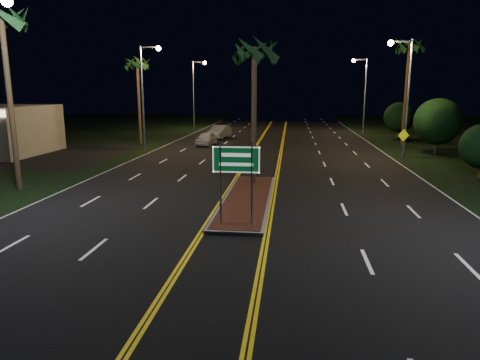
# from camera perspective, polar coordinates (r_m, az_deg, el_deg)

# --- Properties ---
(ground) EXTENTS (120.00, 120.00, 0.00)m
(ground) POSITION_cam_1_polar(r_m,az_deg,el_deg) (14.15, -1.95, -9.96)
(ground) COLOR black
(ground) RESTS_ON ground
(median_island) EXTENTS (2.25, 10.25, 0.17)m
(median_island) POSITION_cam_1_polar(r_m,az_deg,el_deg) (20.74, 0.96, -2.56)
(median_island) COLOR gray
(median_island) RESTS_ON ground
(highway_sign) EXTENTS (1.80, 0.08, 3.20)m
(highway_sign) POSITION_cam_1_polar(r_m,az_deg,el_deg) (16.16, -0.52, 1.70)
(highway_sign) COLOR gray
(highway_sign) RESTS_ON ground
(streetlight_left_mid) EXTENTS (1.91, 0.44, 9.00)m
(streetlight_left_mid) POSITION_cam_1_polar(r_m,az_deg,el_deg) (39.08, -12.38, 12.23)
(streetlight_left_mid) COLOR gray
(streetlight_left_mid) RESTS_ON ground
(streetlight_left_far) EXTENTS (1.91, 0.44, 9.00)m
(streetlight_left_far) POSITION_cam_1_polar(r_m,az_deg,el_deg) (58.36, -5.87, 12.25)
(streetlight_left_far) COLOR gray
(streetlight_left_far) RESTS_ON ground
(streetlight_right_mid) EXTENTS (1.91, 0.44, 9.00)m
(streetlight_right_mid) POSITION_cam_1_polar(r_m,az_deg,el_deg) (36.02, 21.03, 11.77)
(streetlight_right_mid) COLOR gray
(streetlight_right_mid) RESTS_ON ground
(streetlight_right_far) EXTENTS (1.91, 0.44, 9.00)m
(streetlight_right_far) POSITION_cam_1_polar(r_m,az_deg,el_deg) (55.65, 16.00, 11.88)
(streetlight_right_far) COLOR gray
(streetlight_right_far) RESTS_ON ground
(palm_median) EXTENTS (2.40, 2.40, 8.30)m
(palm_median) POSITION_cam_1_polar(r_m,az_deg,el_deg) (23.65, 1.92, 16.78)
(palm_median) COLOR #382819
(palm_median) RESTS_ON ground
(palm_left_near) EXTENTS (2.40, 2.40, 9.80)m
(palm_left_near) POSITION_cam_1_polar(r_m,az_deg,el_deg) (25.74, -29.23, 18.09)
(palm_left_near) COLOR #382819
(palm_left_near) RESTS_ON ground
(palm_left_far) EXTENTS (2.40, 2.40, 8.80)m
(palm_left_far) POSITION_cam_1_polar(r_m,az_deg,el_deg) (43.64, -13.56, 14.86)
(palm_left_far) COLOR #382819
(palm_left_far) RESTS_ON ground
(palm_right_far) EXTENTS (2.40, 2.40, 10.30)m
(palm_right_far) POSITION_cam_1_polar(r_m,az_deg,el_deg) (44.48, 21.65, 16.13)
(palm_right_far) COLOR #382819
(palm_right_far) RESTS_ON ground
(shrub_mid) EXTENTS (3.78, 3.78, 4.62)m
(shrub_mid) POSITION_cam_1_polar(r_m,az_deg,el_deg) (38.95, 24.86, 7.10)
(shrub_mid) COLOR #382819
(shrub_mid) RESTS_ON ground
(shrub_far) EXTENTS (3.24, 3.24, 3.96)m
(shrub_far) POSITION_cam_1_polar(r_m,az_deg,el_deg) (50.46, 20.45, 7.86)
(shrub_far) COLOR #382819
(shrub_far) RESTS_ON ground
(car_near) EXTENTS (2.30, 4.61, 1.49)m
(car_near) POSITION_cam_1_polar(r_m,az_deg,el_deg) (41.78, -4.50, 5.68)
(car_near) COLOR silver
(car_near) RESTS_ON ground
(car_far) EXTENTS (2.92, 5.33, 1.69)m
(car_far) POSITION_cam_1_polar(r_m,az_deg,el_deg) (47.56, -2.74, 6.58)
(car_far) COLOR #A3A6AD
(car_far) RESTS_ON ground
(warning_sign) EXTENTS (0.90, 0.35, 2.26)m
(warning_sign) POSITION_cam_1_polar(r_m,az_deg,el_deg) (35.96, 20.94, 5.05)
(warning_sign) COLOR gray
(warning_sign) RESTS_ON ground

